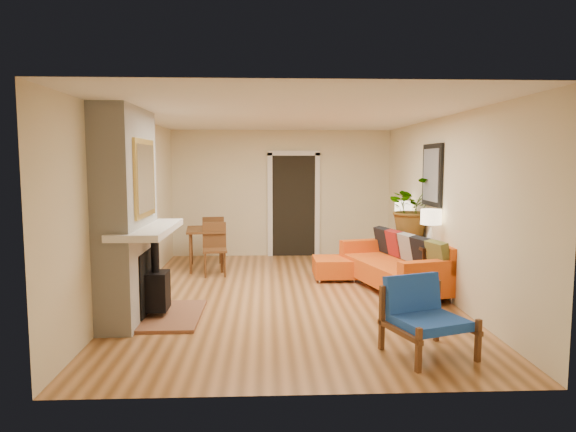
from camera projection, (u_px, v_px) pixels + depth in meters
name	position (u px, v px, depth m)	size (l,w,h in m)	color
room_shell	(313.00, 198.00, 10.04)	(6.50, 6.50, 6.50)	#C1814A
fireplace	(130.00, 220.00, 6.32)	(1.09, 1.68, 2.60)	white
sofa	(400.00, 264.00, 7.91)	(1.45, 2.34, 0.86)	silver
ottoman	(335.00, 267.00, 8.57)	(0.70, 0.70, 0.35)	silver
blue_chair	(422.00, 312.00, 5.24)	(0.94, 0.93, 0.78)	brown
dining_table	(210.00, 236.00, 9.39)	(0.84, 1.71, 0.90)	brown
console_table	(415.00, 248.00, 8.22)	(0.34, 1.85, 0.72)	black
lamp_near	(431.00, 223.00, 7.45)	(0.30, 0.30, 0.54)	white
lamp_far	(403.00, 213.00, 8.94)	(0.30, 0.30, 0.54)	white
houseplant	(412.00, 207.00, 8.35)	(0.88, 0.76, 0.98)	#1E5919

